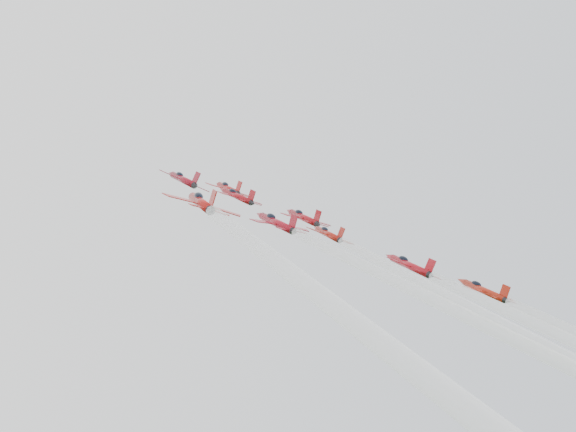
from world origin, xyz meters
TOP-DOWN VIEW (x-y plane):
  - jet_lead at (0.65, 24.97)m, footprint 10.35×12.60m
  - jet_row2_left at (-15.35, 11.14)m, footprint 9.65×11.74m
  - jet_row2_center at (-3.38, 13.68)m, footprint 9.26×11.27m
  - jet_row2_right at (11.38, 14.35)m, footprint 10.61×12.91m
  - jet_center at (3.93, -36.47)m, footprint 8.59×74.31m
  - jet_rear_farleft at (-25.10, -56.03)m, footprint 10.32×89.23m
  - jet_rear_left at (-10.80, -46.80)m, footprint 9.20×79.61m

SIDE VIEW (x-z plane):
  - jet_rear_farleft at x=-25.10m, z-range 61.21..131.71m
  - jet_rear_left at x=-10.80m, z-range 72.26..135.16m
  - jet_center at x=3.93m, z-range 82.46..141.18m
  - jet_row2_left at x=-15.35m, z-range 144.65..153.96m
  - jet_row2_center at x=-3.38m, z-range 146.82..155.76m
  - jet_row2_right at x=11.38m, z-range 146.72..156.96m
  - jet_lead at x=0.65m, z-range 155.18..165.17m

